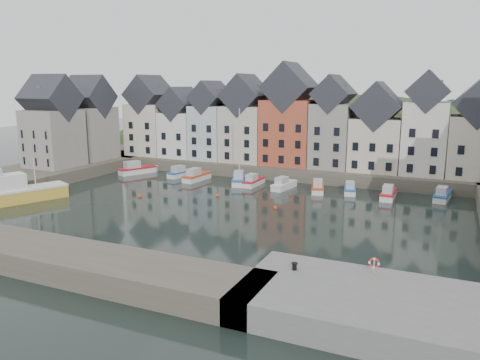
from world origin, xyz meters
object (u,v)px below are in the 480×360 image
Objects in this scene: large_vessel at (17,192)px; mooring_bollard at (295,266)px; boat_d at (239,179)px; boat_a at (136,170)px; life_ring_post at (374,263)px.

large_vessel is 21.95× the size of mooring_bollard.
boat_d is 22.15× the size of mooring_bollard.
mooring_bollard is at bearing 8.11° from large_vessel.
boat_a is 12.72× the size of mooring_bollard.
boat_d is at bearing 120.38° from mooring_bollard.
boat_a is 0.58× the size of large_vessel.
large_vessel reaches higher than boat_a.
mooring_bollard is (43.53, -11.81, 0.84)m from large_vessel.
life_ring_post reaches higher than mooring_bollard.
mooring_bollard is (20.72, -35.34, 1.50)m from boat_d.
life_ring_post reaches higher than boat_a.
mooring_bollard is (41.42, -35.80, 1.53)m from boat_a.
boat_a is 24.09m from large_vessel.
large_vessel is (-22.80, -23.53, 0.66)m from boat_d.
life_ring_post is (47.09, -34.19, 2.08)m from boat_a.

